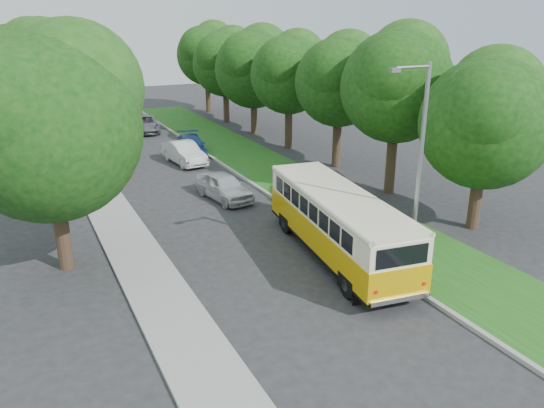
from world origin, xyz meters
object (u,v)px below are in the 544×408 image
car_blue (191,146)px  car_silver (224,186)px  lamppost_far (85,113)px  vintage_bus (338,225)px  car_grey (144,124)px  lamppost_near (418,166)px  car_white (184,153)px

car_blue → car_silver: bearing=-85.8°
lamppost_far → car_silver: size_ratio=1.78×
vintage_bus → car_grey: (-1.06, 28.59, -0.74)m
car_silver → car_grey: size_ratio=0.84×
lamppost_far → car_blue: (7.33, 3.21, -3.42)m
car_silver → vintage_bus: bearing=-90.1°
car_silver → lamppost_near: bearing=-84.7°
lamppost_far → car_grey: 14.57m
lamppost_far → car_silver: bearing=-49.5°
lamppost_near → car_silver: bearing=104.6°
car_blue → car_grey: bearing=108.6°
car_white → car_grey: (0.06, 11.48, -0.04)m
vintage_bus → lamppost_near: bearing=-51.5°
lamppost_near → car_silver: (-3.02, 11.60, -3.65)m
lamppost_near → vintage_bus: bearing=121.1°
lamppost_near → car_blue: bearing=94.2°
car_white → car_grey: 11.48m
car_silver → car_grey: 19.60m
car_silver → car_white: (0.32, 8.11, 0.02)m
lamppost_near → car_white: lamppost_near is taller
vintage_bus → car_silver: size_ratio=2.29×
lamppost_near → lamppost_far: lamppost_near is taller
car_silver → car_white: 8.11m
vintage_bus → car_white: (-1.13, 17.10, -0.70)m
lamppost_near → car_silver: lamppost_near is taller
lamppost_near → car_grey: lamppost_near is taller
vintage_bus → car_silver: vintage_bus is taller
car_white → vintage_bus: bearing=-92.7°
lamppost_near → car_grey: size_ratio=1.60×
car_silver → lamppost_far: bearing=121.3°
vintage_bus → lamppost_far: bearing=122.2°
vintage_bus → car_grey: vintage_bus is taller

